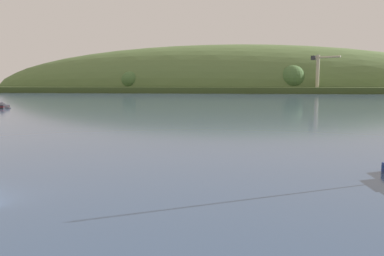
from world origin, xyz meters
name	(u,v)px	position (x,y,z in m)	size (l,w,h in m)	color
far_shoreline_hill	(226,91)	(1.60, 245.57, 0.13)	(405.13, 95.00, 60.45)	#3C4E24
dockside_crane	(318,74)	(52.23, 207.12, 10.20)	(13.40, 11.78, 20.49)	#4C4C51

